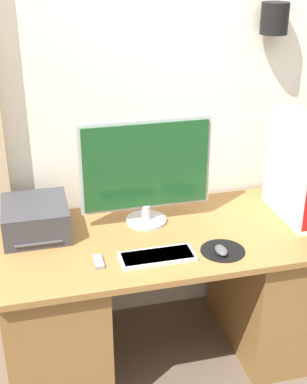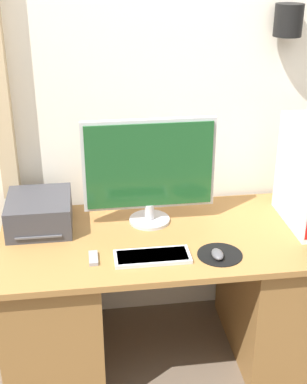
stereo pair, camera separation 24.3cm
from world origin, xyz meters
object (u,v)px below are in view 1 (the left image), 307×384
monitor (146,169)px  remote_control (98,262)px  printer (36,219)px  keyboard (157,256)px  computer_tower (299,169)px  mouse (221,250)px

monitor → remote_control: size_ratio=6.06×
printer → keyboard: bearing=-35.9°
keyboard → computer_tower: computer_tower is taller
mouse → remote_control: bearing=173.6°
computer_tower → keyboard: bearing=-163.6°
mouse → printer: size_ratio=0.26×
printer → remote_control: bearing=-54.1°
monitor → printer: monitor is taller
remote_control → printer: bearing=125.9°
keyboard → computer_tower: size_ratio=0.65×
keyboard → remote_control: (-0.26, 0.03, -0.00)m
mouse → keyboard: bearing=172.9°
monitor → computer_tower: 0.75m
computer_tower → printer: computer_tower is taller
printer → remote_control: printer is taller
mouse → printer: 0.88m
monitor → remote_control: (-0.29, -0.32, -0.28)m
keyboard → mouse: bearing=-7.1°
computer_tower → remote_control: size_ratio=4.87×
mouse → computer_tower: bearing=28.2°
computer_tower → remote_control: bearing=-168.9°
keyboard → printer: (-0.50, 0.36, 0.07)m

